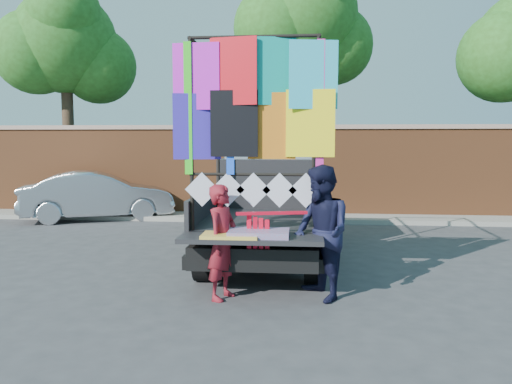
# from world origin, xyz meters

# --- Properties ---
(ground) EXTENTS (90.00, 90.00, 0.00)m
(ground) POSITION_xyz_m (0.00, 0.00, 0.00)
(ground) COLOR #38383A
(ground) RESTS_ON ground
(brick_wall) EXTENTS (30.00, 0.45, 2.61)m
(brick_wall) POSITION_xyz_m (0.00, 7.00, 1.33)
(brick_wall) COLOR brown
(brick_wall) RESTS_ON ground
(curb) EXTENTS (30.00, 1.20, 0.12)m
(curb) POSITION_xyz_m (0.00, 6.30, 0.06)
(curb) COLOR gray
(curb) RESTS_ON ground
(tree_left) EXTENTS (4.20, 3.30, 7.05)m
(tree_left) POSITION_xyz_m (-6.48, 8.12, 5.12)
(tree_left) COLOR #38281C
(tree_left) RESTS_ON ground
(tree_mid) EXTENTS (4.20, 3.30, 7.73)m
(tree_mid) POSITION_xyz_m (1.02, 8.12, 5.70)
(tree_mid) COLOR #38281C
(tree_mid) RESTS_ON ground
(pickup_truck) EXTENTS (2.29, 5.75, 3.62)m
(pickup_truck) POSITION_xyz_m (0.29, 2.52, 0.91)
(pickup_truck) COLOR black
(pickup_truck) RESTS_ON ground
(sedan) EXTENTS (4.26, 2.80, 1.33)m
(sedan) POSITION_xyz_m (-4.61, 5.92, 0.66)
(sedan) COLOR #BBBCC3
(sedan) RESTS_ON ground
(woman) EXTENTS (0.56, 0.68, 1.59)m
(woman) POSITION_xyz_m (-0.10, -0.60, 0.79)
(woman) COLOR maroon
(woman) RESTS_ON ground
(man) EXTENTS (1.02, 1.11, 1.86)m
(man) POSITION_xyz_m (1.24, -0.50, 0.93)
(man) COLOR black
(man) RESTS_ON ground
(streamer_bundle) EXTENTS (0.97, 0.26, 0.67)m
(streamer_bundle) POSITION_xyz_m (0.46, -0.56, 1.00)
(streamer_bundle) COLOR red
(streamer_bundle) RESTS_ON ground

